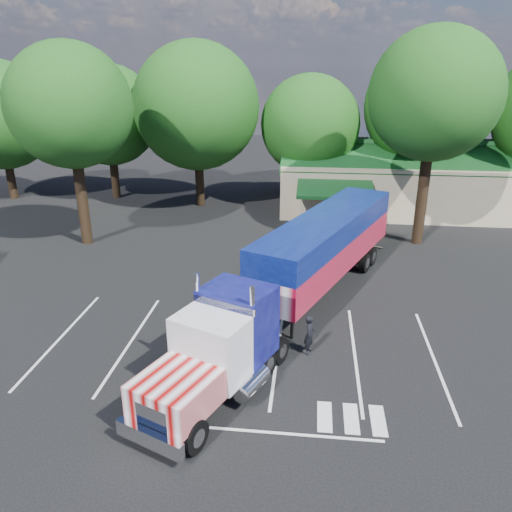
# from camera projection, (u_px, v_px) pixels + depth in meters

# --- Properties ---
(ground) EXTENTS (120.00, 120.00, 0.00)m
(ground) POSITION_uv_depth(u_px,v_px,m) (227.00, 287.00, 26.88)
(ground) COLOR black
(ground) RESTS_ON ground
(event_hall) EXTENTS (24.20, 14.12, 5.55)m
(event_hall) POSITION_uv_depth(u_px,v_px,m) (427.00, 180.00, 41.11)
(event_hall) COLOR #BDAF8D
(event_hall) RESTS_ON ground
(tree_row_a) EXTENTS (9.00, 9.00, 11.68)m
(tree_row_a) POSITION_uv_depth(u_px,v_px,m) (0.00, 115.00, 41.87)
(tree_row_a) COLOR black
(tree_row_a) RESTS_ON ground
(tree_row_b) EXTENTS (8.40, 8.40, 11.35)m
(tree_row_b) POSITION_uv_depth(u_px,v_px,m) (109.00, 115.00, 42.14)
(tree_row_b) COLOR black
(tree_row_b) RESTS_ON ground
(tree_row_c) EXTENTS (10.00, 10.00, 13.05)m
(tree_row_c) POSITION_uv_depth(u_px,v_px,m) (197.00, 107.00, 39.48)
(tree_row_c) COLOR black
(tree_row_c) RESTS_ON ground
(tree_row_d) EXTENTS (8.00, 8.00, 10.60)m
(tree_row_d) POSITION_uv_depth(u_px,v_px,m) (310.00, 125.00, 40.26)
(tree_row_d) COLOR black
(tree_row_d) RESTS_ON ground
(tree_row_e) EXTENTS (9.60, 9.60, 12.90)m
(tree_row_e) POSITION_uv_depth(u_px,v_px,m) (426.00, 106.00, 39.23)
(tree_row_e) COLOR black
(tree_row_e) RESTS_ON ground
(tree_near_left) EXTENTS (7.60, 7.60, 12.65)m
(tree_near_left) POSITION_uv_depth(u_px,v_px,m) (70.00, 106.00, 30.34)
(tree_near_left) COLOR black
(tree_near_left) RESTS_ON ground
(tree_near_right) EXTENTS (8.00, 8.00, 13.50)m
(tree_near_right) POSITION_uv_depth(u_px,v_px,m) (435.00, 95.00, 30.10)
(tree_near_right) COLOR black
(tree_near_right) RESTS_ON ground
(semi_truck) EXTENTS (10.42, 19.89, 4.31)m
(semi_truck) POSITION_uv_depth(u_px,v_px,m) (305.00, 264.00, 23.55)
(semi_truck) COLOR black
(semi_truck) RESTS_ON ground
(woman) EXTENTS (0.51, 0.69, 1.72)m
(woman) POSITION_uv_depth(u_px,v_px,m) (310.00, 335.00, 20.54)
(woman) COLOR black
(woman) RESTS_ON ground
(bicycle) EXTENTS (0.92, 1.83, 0.92)m
(bicycle) POSITION_uv_depth(u_px,v_px,m) (329.00, 263.00, 28.86)
(bicycle) COLOR black
(bicycle) RESTS_ON ground
(silver_sedan) EXTENTS (4.13, 2.32, 1.29)m
(silver_sedan) POSITION_uv_depth(u_px,v_px,m) (352.00, 209.00, 38.82)
(silver_sedan) COLOR #B0B2B8
(silver_sedan) RESTS_ON ground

